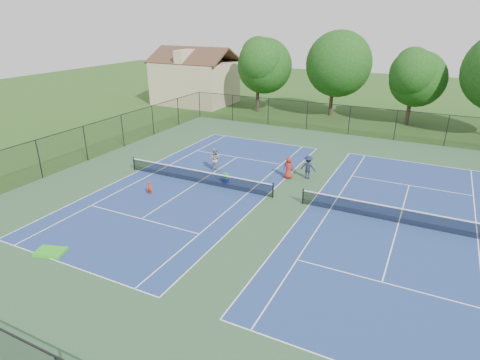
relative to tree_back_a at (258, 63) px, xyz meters
The scene contains 16 objects.
ground 27.95m from the tree_back_a, 61.56° to the right, with size 140.00×140.00×0.00m, color #234716.
court_pad 27.95m from the tree_back_a, 61.56° to the right, with size 36.00×36.00×0.01m, color #2C4E2B.
tennis_court_left 25.44m from the tree_back_a, 75.96° to the right, with size 12.00×23.83×1.07m.
tennis_court_right 31.80m from the tree_back_a, 50.19° to the right, with size 12.00×23.83×1.07m.
perimeter_fence 27.65m from the tree_back_a, 61.56° to the right, with size 36.08×36.08×3.02m.
tree_back_a is the anchor object (origin of this frame).
tree_back_b 9.24m from the tree_back_a, 12.53° to the left, with size 7.60×7.60×10.03m.
tree_back_c 18.04m from the tree_back_a, ahead, with size 6.00×6.00×8.40m.
clapboard_house 10.47m from the tree_back_a, behind, with size 10.80×8.10×7.65m.
child_player 28.22m from the tree_back_a, 81.15° to the right, with size 0.36×0.24×0.98m, color red.
instructor 22.57m from the tree_back_a, 74.60° to the right, with size 0.88×0.69×1.82m, color gray.
bystander_b 24.03m from the tree_back_a, 56.47° to the right, with size 1.17×0.67×1.81m, color #1B1D3C.
bystander_c 23.86m from the tree_back_a, 60.02° to the right, with size 0.82×0.54×1.68m, color maroon.
ball_crate 25.07m from the tree_back_a, 71.24° to the right, with size 0.36×0.33×0.33m, color navy.
ball_hopper 24.99m from the tree_back_a, 71.24° to the right, with size 0.34×0.28×0.39m, color green.
green_tarp 36.26m from the tree_back_a, 83.13° to the right, with size 1.47×0.95×0.16m, color #23A217.
Camera 1 is at (7.98, -23.01, 11.35)m, focal length 30.00 mm.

